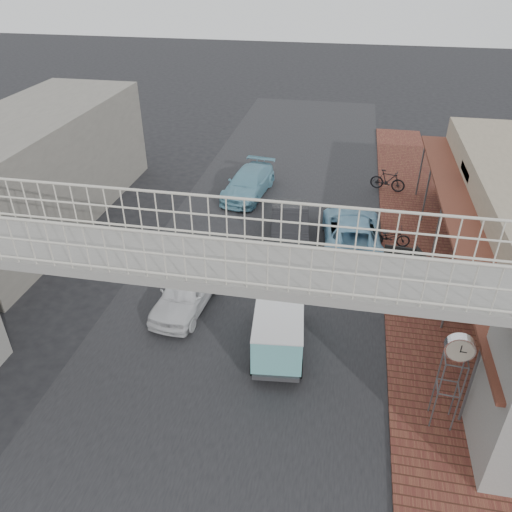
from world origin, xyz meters
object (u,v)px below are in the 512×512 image
at_px(motorcycle_near, 390,237).
at_px(motorcycle_far, 388,180).
at_px(angkot_van, 279,324).
at_px(street_clock, 459,352).
at_px(white_hatchback, 186,291).
at_px(angkot_curb, 352,232).
at_px(angkot_far, 248,183).
at_px(arrow_sign, 420,261).
at_px(dark_sedan, 290,227).

xyz_separation_m(motorcycle_near, motorcycle_far, (0.08, 5.98, 0.11)).
relative_size(angkot_van, street_clock, 1.17).
distance_m(white_hatchback, angkot_van, 4.03).
relative_size(angkot_curb, angkot_far, 1.14).
bearing_deg(white_hatchback, arrow_sign, 12.54).
height_order(white_hatchback, angkot_curb, angkot_curb).
distance_m(dark_sedan, arrow_sign, 6.74).
height_order(motorcycle_far, arrow_sign, arrow_sign).
height_order(white_hatchback, arrow_sign, arrow_sign).
bearing_deg(motorcycle_near, white_hatchback, 124.02).
bearing_deg(angkot_far, white_hatchback, -84.00).
bearing_deg(motorcycle_far, angkot_curb, 178.85).
relative_size(motorcycle_near, motorcycle_far, 0.92).
relative_size(dark_sedan, motorcycle_near, 2.68).
xyz_separation_m(angkot_far, motorcycle_near, (7.15, -4.24, -0.12)).
height_order(white_hatchback, motorcycle_far, white_hatchback).
bearing_deg(dark_sedan, street_clock, -67.06).
xyz_separation_m(angkot_van, arrow_sign, (4.36, 2.67, 1.23)).
height_order(angkot_curb, motorcycle_near, angkot_curb).
xyz_separation_m(white_hatchback, motorcycle_near, (7.42, 5.65, -0.12)).
distance_m(motorcycle_near, arrow_sign, 5.04).
bearing_deg(angkot_curb, white_hatchback, 38.77).
bearing_deg(angkot_curb, angkot_far, -43.57).
relative_size(motorcycle_far, street_clock, 0.61).
height_order(motorcycle_near, arrow_sign, arrow_sign).
xyz_separation_m(dark_sedan, angkot_far, (-2.80, 4.58, -0.08)).
bearing_deg(street_clock, dark_sedan, 124.29).
bearing_deg(dark_sedan, motorcycle_far, 47.23).
height_order(dark_sedan, arrow_sign, arrow_sign).
relative_size(dark_sedan, street_clock, 1.50).
bearing_deg(arrow_sign, angkot_curb, 122.76).
relative_size(angkot_curb, arrow_sign, 1.94).
relative_size(white_hatchback, angkot_van, 1.10).
distance_m(angkot_curb, motorcycle_far, 6.45).
height_order(angkot_far, motorcycle_far, angkot_far).
distance_m(dark_sedan, angkot_far, 5.37).
xyz_separation_m(angkot_van, motorcycle_far, (3.87, 13.34, -0.41)).
height_order(angkot_curb, arrow_sign, arrow_sign).
distance_m(angkot_curb, angkot_far, 7.07).
relative_size(angkot_curb, motorcycle_far, 2.85).
relative_size(dark_sedan, arrow_sign, 1.68).
bearing_deg(white_hatchback, dark_sedan, 65.62).
bearing_deg(angkot_far, motorcycle_far, 21.18).
bearing_deg(motorcycle_near, arrow_sign, -176.37).
bearing_deg(white_hatchback, motorcycle_far, 62.87).
distance_m(dark_sedan, angkot_van, 7.04).
xyz_separation_m(white_hatchback, street_clock, (8.47, -3.79, 1.97)).
bearing_deg(white_hatchback, angkot_curb, 48.93).
xyz_separation_m(angkot_van, street_clock, (4.84, -2.08, 1.57)).
height_order(dark_sedan, angkot_curb, dark_sedan).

